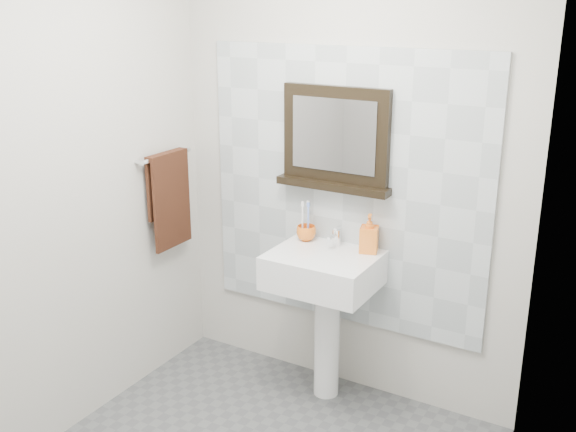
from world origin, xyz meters
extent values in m
cube|color=#BBB9B2|center=(0.00, 1.10, 1.25)|extent=(2.00, 0.01, 2.50)
cube|color=#BBB9B2|center=(-1.00, 0.00, 1.25)|extent=(0.01, 2.20, 2.50)
cube|color=#BBB9B2|center=(1.00, 0.00, 1.25)|extent=(0.01, 2.20, 2.50)
cube|color=#B4BEC3|center=(0.00, 1.09, 1.15)|extent=(1.60, 0.02, 1.50)
cylinder|color=white|center=(0.00, 0.92, 0.34)|extent=(0.14, 0.14, 0.68)
cube|color=white|center=(0.00, 0.86, 0.77)|extent=(0.55, 0.44, 0.18)
cylinder|color=silver|center=(0.00, 0.84, 0.85)|extent=(0.32, 0.32, 0.02)
cylinder|color=#4C4C4F|center=(0.00, 0.84, 0.86)|extent=(0.04, 0.04, 0.00)
cylinder|color=silver|center=(0.00, 1.01, 0.91)|extent=(0.04, 0.04, 0.09)
cylinder|color=silver|center=(0.00, 0.96, 0.93)|extent=(0.02, 0.10, 0.02)
cube|color=silver|center=(0.00, 1.02, 0.96)|extent=(0.02, 0.07, 0.01)
imported|color=orange|center=(-0.18, 1.00, 0.90)|extent=(0.13, 0.13, 0.08)
cylinder|color=white|center=(-0.20, 0.99, 0.97)|extent=(0.01, 0.01, 0.19)
cube|color=white|center=(-0.20, 0.99, 1.07)|extent=(0.01, 0.01, 0.03)
cylinder|color=#698CF1|center=(-0.16, 0.99, 0.97)|extent=(0.01, 0.01, 0.19)
cube|color=#698CF1|center=(-0.16, 0.99, 1.07)|extent=(0.01, 0.01, 0.03)
cylinder|color=white|center=(-0.18, 1.02, 0.97)|extent=(0.01, 0.01, 0.19)
cube|color=white|center=(-0.18, 1.02, 1.07)|extent=(0.01, 0.01, 0.03)
imported|color=#F04F1C|center=(0.19, 1.01, 0.96)|extent=(0.12, 0.12, 0.21)
cube|color=black|center=(-0.04, 1.07, 1.45)|extent=(0.60, 0.06, 0.50)
cube|color=#99999E|center=(-0.04, 1.03, 1.45)|extent=(0.48, 0.01, 0.38)
cube|color=black|center=(-0.04, 1.04, 1.18)|extent=(0.64, 0.11, 0.04)
cylinder|color=silver|center=(-0.94, 0.77, 1.29)|extent=(0.03, 0.40, 0.03)
cylinder|color=silver|center=(-0.97, 0.58, 1.29)|extent=(0.05, 0.02, 0.02)
cylinder|color=silver|center=(-0.97, 0.96, 1.29)|extent=(0.05, 0.02, 0.02)
cube|color=black|center=(-0.93, 0.77, 1.02)|extent=(0.02, 0.30, 0.52)
cube|color=black|center=(-0.96, 0.77, 1.11)|extent=(0.02, 0.30, 0.34)
cube|color=black|center=(-0.94, 0.77, 1.29)|extent=(0.06, 0.30, 0.03)
camera|label=1|loc=(1.48, -2.05, 2.13)|focal=42.00mm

